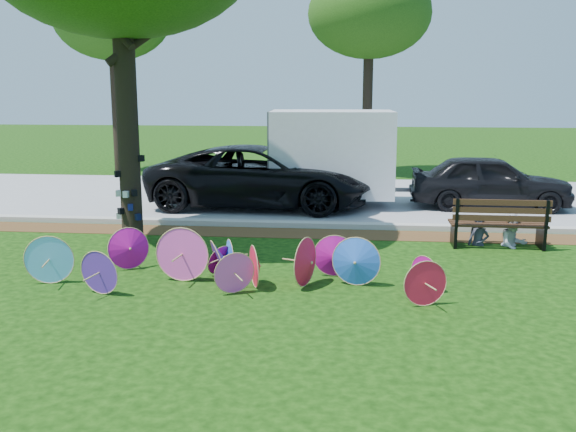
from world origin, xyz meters
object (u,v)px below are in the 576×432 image
Objects in this scene: cargo_trailer at (332,153)px; dark_pickup at (490,182)px; black_van at (260,177)px; person_left at (480,218)px; park_bench at (497,222)px; person_right at (515,215)px; parasol_pile at (233,261)px.

dark_pickup is at bearing -2.53° from cargo_trailer.
person_left is at bearing -124.57° from black_van.
black_van is 1.42× the size of dark_pickup.
person_right reaches higher than park_bench.
dark_pickup is 3.62× the size of person_left.
parasol_pile is 5.28× the size of person_right.
person_left is (4.54, 3.13, 0.20)m from parasol_pile.
parasol_pile is 9.33m from dark_pickup.
black_van reaches higher than dark_pickup.
black_van is 6.19m from dark_pickup.
park_bench is 0.36m from person_left.
park_bench is at bearing 32.17° from parasol_pile.
parasol_pile is at bearing -169.10° from person_right.
person_right is at bearing -121.12° from black_van.
cargo_trailer is (1.90, 0.47, 0.61)m from black_van.
cargo_trailer reaches higher than park_bench.
black_van is 5.13× the size of person_left.
dark_pickup is (5.60, 7.45, 0.34)m from parasol_pile.
cargo_trailer is (1.33, 7.42, 1.06)m from parasol_pile.
dark_pickup reaches higher than parasol_pile.
park_bench is at bearing 172.42° from dark_pickup.
person_right is (3.91, -4.29, -0.80)m from cargo_trailer.
park_bench is (3.56, -4.34, -0.94)m from cargo_trailer.
dark_pickup is 3.27× the size of person_right.
person_left reaches higher than park_bench.
cargo_trailer is (-4.27, -0.04, 0.72)m from dark_pickup.
dark_pickup is 4.33m from cargo_trailer.
person_left is 0.90× the size of person_right.
cargo_trailer is at bearing 139.54° from person_left.
black_van is at bearing 156.01° from person_left.
park_bench is (5.46, -3.87, -0.33)m from black_van.
parasol_pile is at bearing 144.70° from dark_pickup.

